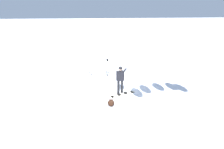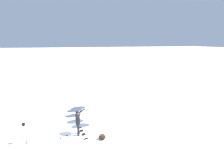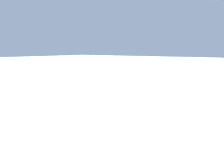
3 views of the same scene
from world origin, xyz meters
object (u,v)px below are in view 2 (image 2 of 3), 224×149
(gear_bag_large, at_px, (102,137))
(camera_tripod, at_px, (24,130))
(snowboarder, at_px, (78,120))
(snowboard, at_px, (83,133))
(ski_poles, at_px, (64,143))

(gear_bag_large, relative_size, camera_tripod, 0.38)
(snowboarder, bearing_deg, snowboard, -76.02)
(camera_tripod, xyz_separation_m, ski_poles, (-1.44, -2.21, -0.21))
(gear_bag_large, xyz_separation_m, camera_tripod, (0.66, 4.35, 0.81))
(snowboard, bearing_deg, ski_poles, 148.97)
(snowboarder, distance_m, snowboard, 1.02)
(camera_tripod, height_order, ski_poles, camera_tripod)
(snowboard, relative_size, ski_poles, 1.48)
(camera_tripod, relative_size, ski_poles, 1.19)
(snowboarder, height_order, ski_poles, snowboarder)
(gear_bag_large, height_order, camera_tripod, camera_tripod)
(gear_bag_large, xyz_separation_m, ski_poles, (-0.78, 2.14, 0.61))
(snowboarder, bearing_deg, camera_tripod, 93.79)
(snowboarder, relative_size, snowboard, 0.99)
(snowboard, distance_m, gear_bag_large, 1.45)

